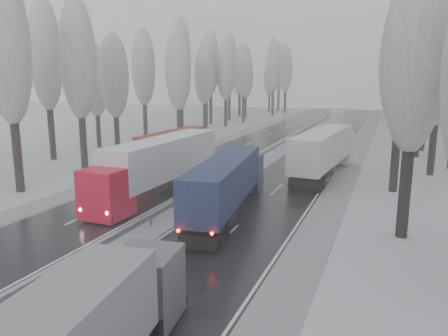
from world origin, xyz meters
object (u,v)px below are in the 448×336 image
Objects in this scene: truck_cream_box at (325,149)px; box_truck_distant at (337,118)px; truck_blue_box at (228,181)px; truck_red_red at (168,147)px; truck_red_white at (158,163)px.

truck_cream_box reaches higher than box_truck_distant.
box_truck_distant is (0.00, 61.65, -0.79)m from truck_blue_box.
truck_red_red is (-11.94, -48.29, 0.60)m from box_truck_distant.
truck_blue_box is 0.89× the size of truck_red_white.
truck_cream_box is 2.09× the size of box_truck_distant.
box_truck_distant is 49.75m from truck_red_red.
truck_red_red is (-11.93, 13.35, -0.19)m from truck_blue_box.
truck_cream_box is 0.99× the size of truck_red_white.
truck_cream_box is at bearing -91.91° from box_truck_distant.
truck_red_white is at bearing -63.24° from truck_red_red.
truck_red_red is (-16.39, -1.59, -0.46)m from truck_cream_box.
truck_red_white is at bearing -104.14° from box_truck_distant.
truck_blue_box is 1.09× the size of truck_red_red.
truck_red_red is at bearing 115.88° from truck_red_white.
truck_red_white reaches higher than truck_cream_box.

